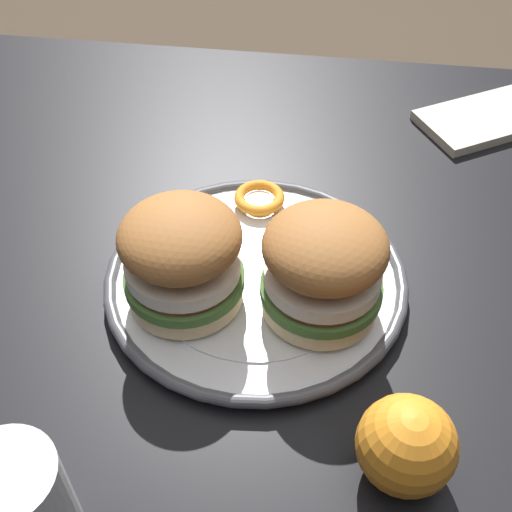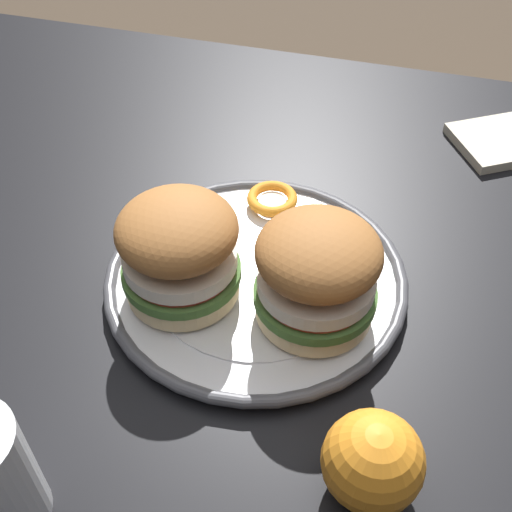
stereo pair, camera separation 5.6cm
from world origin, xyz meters
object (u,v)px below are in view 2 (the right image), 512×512
object	(u,v)px
dinner_plate	(256,278)
dining_table	(299,356)
whole_orange	(373,462)
sandwich_half_right	(179,249)
sandwich_half_left	(317,272)

from	to	relation	value
dinner_plate	dining_table	bearing A→B (deg)	-7.54
dinner_plate	whole_orange	world-z (taller)	whole_orange
sandwich_half_right	dinner_plate	bearing A→B (deg)	32.18
dining_table	dinner_plate	bearing A→B (deg)	172.46
dining_table	sandwich_half_right	bearing A→B (deg)	-164.01
sandwich_half_left	whole_orange	world-z (taller)	sandwich_half_left
sandwich_half_right	whole_orange	bearing A→B (deg)	-35.14
dinner_plate	sandwich_half_left	size ratio (longest dim) A/B	2.61
whole_orange	dining_table	bearing A→B (deg)	117.05
dining_table	whole_orange	distance (m)	0.23
dinner_plate	sandwich_half_left	distance (m)	0.09
sandwich_half_right	whole_orange	world-z (taller)	sandwich_half_right
sandwich_half_left	sandwich_half_right	xyz separation A→B (m)	(-0.12, -0.01, 0.00)
dining_table	sandwich_half_right	distance (m)	0.19
sandwich_half_right	whole_orange	size ratio (longest dim) A/B	1.75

